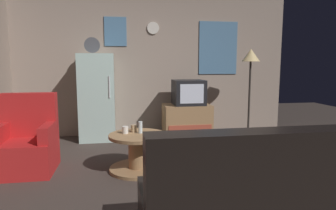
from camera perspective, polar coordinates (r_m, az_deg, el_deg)
ground_plane at (r=3.57m, az=1.85°, el=-14.03°), size 12.00×12.00×0.00m
wall_with_art at (r=5.74m, az=-2.86°, el=7.65°), size 5.20×0.12×2.61m
fridge at (r=5.38m, az=-13.35°, el=1.51°), size 0.60×0.62×1.77m
tv_stand at (r=5.41m, az=3.61°, el=-3.11°), size 0.84×0.53×0.60m
crt_tv at (r=5.34m, az=3.94°, el=2.41°), size 0.54×0.51×0.44m
standing_lamp at (r=5.53m, az=15.46°, el=7.88°), size 0.32×0.32×1.59m
coffee_table at (r=3.81m, az=-5.73°, el=-8.96°), size 0.72×0.72×0.47m
wine_glass at (r=3.78m, az=-5.30°, el=-4.25°), size 0.05×0.05×0.15m
mug_ceramic_white at (r=3.79m, az=-8.16°, el=-4.72°), size 0.08×0.08×0.09m
mug_ceramic_tan at (r=3.86m, az=-6.55°, el=-4.46°), size 0.08×0.08×0.09m
armchair at (r=4.14m, az=-25.35°, el=-6.78°), size 0.68×0.68×0.96m
couch at (r=2.40m, az=16.80°, el=-17.68°), size 1.70×0.80×0.92m
book_stack at (r=5.51m, az=10.65°, el=-5.45°), size 0.22×0.17×0.15m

